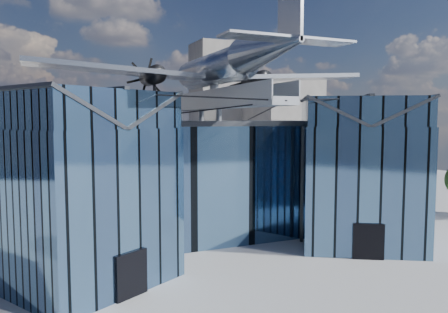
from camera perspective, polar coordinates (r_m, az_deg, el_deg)
name	(u,v)px	position (r m, az deg, el deg)	size (l,w,h in m)	color
ground_plane	(235,256)	(32.98, 1.40, -12.84)	(120.00, 120.00, 0.00)	#959599
museum	(206,172)	(37.06, -2.32, -2.10)	(32.88, 24.50, 17.60)	#486C93
bg_towers	(125,119)	(80.38, -12.80, 4.74)	(77.00, 24.50, 26.00)	gray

